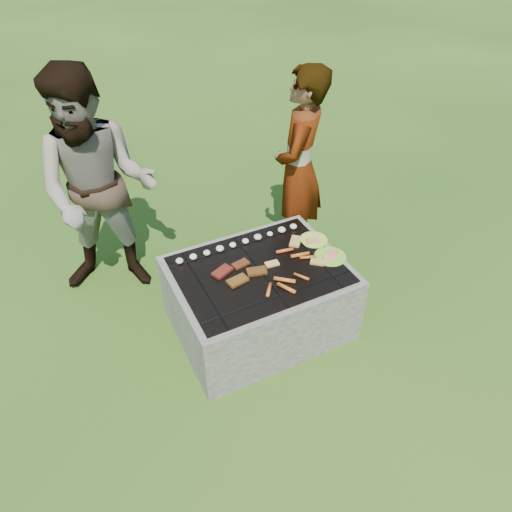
{
  "coord_description": "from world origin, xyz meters",
  "views": [
    {
      "loc": [
        -1.18,
        -2.3,
        2.84
      ],
      "look_at": [
        0.0,
        0.05,
        0.7
      ],
      "focal_mm": 32.0,
      "sensor_mm": 36.0,
      "label": 1
    }
  ],
  "objects_px": {
    "fire_pit": "(259,300)",
    "bystander": "(100,191)",
    "plate_near": "(330,257)",
    "plate_far": "(314,240)",
    "cook": "(299,170)"
  },
  "relations": [
    {
      "from": "plate_near",
      "to": "plate_far",
      "type": "bearing_deg",
      "value": 90.23
    },
    {
      "from": "plate_far",
      "to": "cook",
      "type": "relative_size",
      "value": 0.16
    },
    {
      "from": "fire_pit",
      "to": "plate_near",
      "type": "height_order",
      "value": "plate_near"
    },
    {
      "from": "plate_far",
      "to": "plate_near",
      "type": "xyz_separation_m",
      "value": [
        0.0,
        -0.24,
        0.0
      ]
    },
    {
      "from": "cook",
      "to": "bystander",
      "type": "height_order",
      "value": "bystander"
    },
    {
      "from": "bystander",
      "to": "cook",
      "type": "bearing_deg",
      "value": 12.91
    },
    {
      "from": "plate_far",
      "to": "cook",
      "type": "bearing_deg",
      "value": 71.41
    },
    {
      "from": "fire_pit",
      "to": "bystander",
      "type": "bearing_deg",
      "value": 130.42
    },
    {
      "from": "fire_pit",
      "to": "plate_far",
      "type": "bearing_deg",
      "value": 12.37
    },
    {
      "from": "plate_near",
      "to": "cook",
      "type": "xyz_separation_m",
      "value": [
        0.2,
        0.85,
        0.29
      ]
    },
    {
      "from": "cook",
      "to": "bystander",
      "type": "distance_m",
      "value": 1.68
    },
    {
      "from": "plate_near",
      "to": "bystander",
      "type": "bearing_deg",
      "value": 141.33
    },
    {
      "from": "plate_near",
      "to": "cook",
      "type": "distance_m",
      "value": 0.92
    },
    {
      "from": "plate_near",
      "to": "cook",
      "type": "height_order",
      "value": "cook"
    },
    {
      "from": "plate_far",
      "to": "bystander",
      "type": "height_order",
      "value": "bystander"
    }
  ]
}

